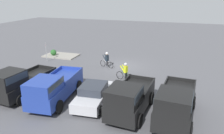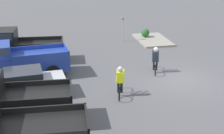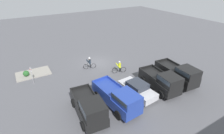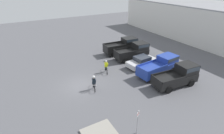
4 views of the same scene
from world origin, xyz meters
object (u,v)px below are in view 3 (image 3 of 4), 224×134
cyclist_1 (119,67)px  pickup_truck_3 (90,107)px  cyclist_0 (90,63)px  fire_lane_sign (32,74)px  sedan_0 (137,89)px  pickup_truck_0 (179,73)px  shrub (26,73)px  pickup_truck_2 (118,97)px  pickup_truck_1 (162,81)px

cyclist_1 → pickup_truck_3: bearing=40.6°
cyclist_0 → fire_lane_sign: bearing=2.4°
sedan_0 → cyclist_1: (-0.97, -4.99, 0.10)m
pickup_truck_0 → fire_lane_sign: 16.78m
sedan_0 → fire_lane_sign: bearing=-40.2°
pickup_truck_3 → shrub: size_ratio=7.36×
sedan_0 → shrub: sedan_0 is taller
pickup_truck_3 → pickup_truck_0: bearing=-179.1°
sedan_0 → pickup_truck_2: size_ratio=0.78×
cyclist_0 → fire_lane_sign: fire_lane_sign is taller
pickup_truck_1 → cyclist_1: (1.80, -5.68, -0.37)m
pickup_truck_1 → pickup_truck_0: bearing=-176.3°
pickup_truck_0 → fire_lane_sign: (14.65, -8.17, 0.13)m
fire_lane_sign → shrub: fire_lane_sign is taller
cyclist_0 → pickup_truck_2: bearing=84.0°
pickup_truck_3 → pickup_truck_1: bearing=179.9°
pickup_truck_0 → sedan_0: 5.61m
sedan_0 → pickup_truck_2: pickup_truck_2 is taller
cyclist_1 → shrub: (10.55, -4.83, -0.33)m
sedan_0 → pickup_truck_3: bearing=6.9°
pickup_truck_2 → fire_lane_sign: (6.32, -8.34, 0.20)m
cyclist_0 → shrub: 7.95m
cyclist_1 → shrub: bearing=-24.6°
pickup_truck_1 → sedan_0: pickup_truck_1 is taller
pickup_truck_1 → fire_lane_sign: size_ratio=2.30×
pickup_truck_2 → pickup_truck_3: bearing=0.1°
pickup_truck_1 → sedan_0: bearing=-14.1°
shrub → cyclist_0: bearing=166.5°
pickup_truck_3 → shrub: 11.23m
pickup_truck_1 → shrub: (12.35, -10.51, -0.70)m
cyclist_0 → cyclist_1: (-2.83, 2.98, -0.03)m
shrub → pickup_truck_2: bearing=123.0°
sedan_0 → cyclist_0: (1.86, -7.97, 0.14)m
sedan_0 → cyclist_1: 5.08m
sedan_0 → cyclist_0: size_ratio=2.66×
pickup_truck_1 → cyclist_1: bearing=-72.5°
pickup_truck_1 → pickup_truck_3: pickup_truck_1 is taller
pickup_truck_2 → fire_lane_sign: size_ratio=2.56×
fire_lane_sign → cyclist_0: bearing=-177.6°
sedan_0 → pickup_truck_3: pickup_truck_3 is taller
sedan_0 → pickup_truck_3: (5.65, 0.68, 0.45)m
fire_lane_sign → pickup_truck_0: bearing=150.8°
sedan_0 → pickup_truck_1: bearing=165.9°
cyclist_0 → cyclist_1: cyclist_0 is taller
pickup_truck_3 → fire_lane_sign: size_ratio=2.37×
pickup_truck_1 → pickup_truck_2: 5.53m
pickup_truck_1 → cyclist_0: pickup_truck_1 is taller
cyclist_1 → cyclist_0: bearing=-46.5°
sedan_0 → pickup_truck_2: (2.76, 0.68, 0.42)m
pickup_truck_0 → cyclist_1: size_ratio=3.04×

